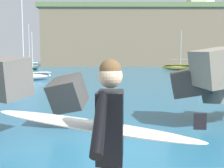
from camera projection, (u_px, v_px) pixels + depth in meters
name	position (u px, v px, depth m)	size (l,w,h in m)	color
ground_plane	(114.00, 146.00, 6.08)	(400.00, 400.00, 0.00)	#235B7A
breakwater_jetty	(41.00, 93.00, 6.96)	(31.72, 6.38, 3.04)	#4C4944
surfer_with_board	(108.00, 140.00, 2.39)	(2.11, 1.22, 1.78)	black
boat_near_centre	(33.00, 70.00, 38.21)	(2.42, 4.75, 5.89)	#1E6656
boat_near_right	(29.00, 68.00, 44.82)	(2.34, 5.85, 7.94)	beige
boat_mid_left	(28.00, 75.00, 24.74)	(4.62, 3.63, 7.70)	white
boat_mid_centre	(178.00, 67.00, 47.12)	(5.91, 4.63, 7.02)	#EAC64C
headland_bluff	(189.00, 40.00, 83.08)	(87.35, 34.04, 16.21)	#847056
station_building_west	(196.00, 0.00, 72.97)	(4.41, 4.62, 4.08)	beige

